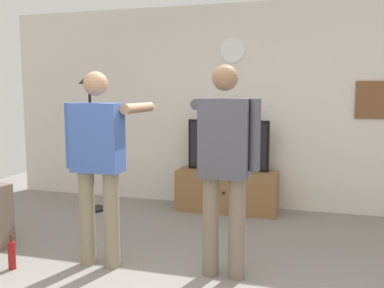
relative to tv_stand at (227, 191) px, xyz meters
The scene contains 8 objects.
back_wall 1.14m from the tv_stand, 104.77° to the left, with size 6.40×0.10×2.70m, color silver.
tv_stand is the anchor object (origin of this frame).
television 0.60m from the tv_stand, 90.00° to the left, with size 1.05×0.07×0.65m.
wall_clock 1.85m from the tv_stand, 90.00° to the left, with size 0.32×0.32×0.03m, color white.
floor_lamp 2.03m from the tv_stand, 165.38° to the right, with size 0.32×0.32×1.79m.
person_standing_nearer_lamp 2.26m from the tv_stand, 110.20° to the right, with size 0.62×0.78×1.73m.
person_standing_nearer_couch 2.09m from the tv_stand, 79.16° to the right, with size 0.58×0.78×1.77m.
beverage_bottle 2.74m from the tv_stand, 121.97° to the right, with size 0.07×0.07×0.31m.
Camera 1 is at (1.17, -2.71, 1.56)m, focal length 39.71 mm.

